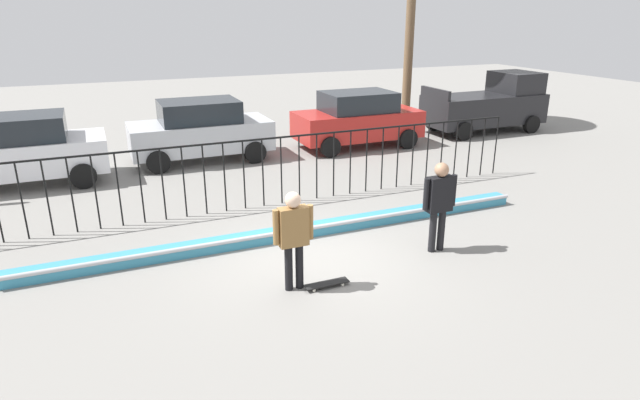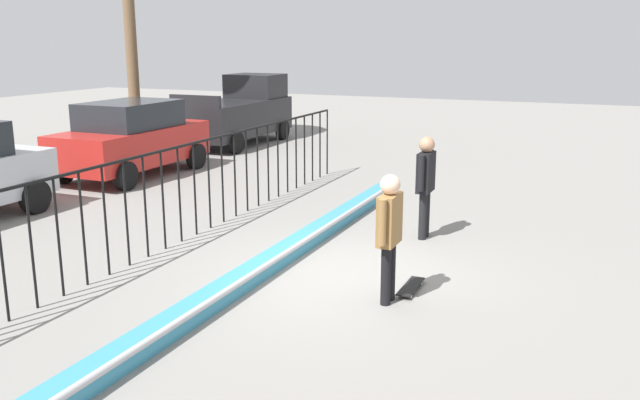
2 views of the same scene
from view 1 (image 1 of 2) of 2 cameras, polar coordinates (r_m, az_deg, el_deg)
ground_plane at (r=10.40m, az=-0.64°, el=-6.19°), size 60.00×60.00×0.00m
bowl_coping_ledge at (r=11.28m, az=-2.77°, el=-3.42°), size 11.00×0.40×0.27m
perimeter_fence at (r=12.86m, az=-6.13°, el=3.78°), size 14.04×0.04×1.68m
skateboarder at (r=8.89m, az=-2.84°, el=-3.43°), size 0.71×0.26×1.75m
skateboard at (r=9.36m, az=0.71°, el=-8.89°), size 0.80×0.20×0.07m
camera_operator at (r=10.56m, az=12.59°, el=0.11°), size 0.73×0.27×1.81m
parked_car_white at (r=16.50m, az=-29.24°, el=4.65°), size 4.30×2.12×1.90m
parked_car_silver at (r=17.28m, az=-12.60°, el=7.26°), size 4.30×2.12×1.90m
parked_car_red at (r=18.71m, az=4.02°, el=8.60°), size 4.30×2.12×1.90m
pickup_truck at (r=22.15m, az=17.51°, el=9.64°), size 4.70×2.12×2.24m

